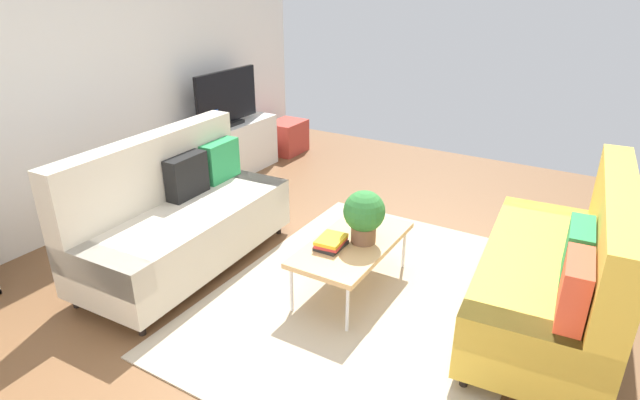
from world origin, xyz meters
The scene contains 16 objects.
ground_plane centered at (0.00, 0.00, 0.00)m, with size 7.68×7.68×0.00m, color brown.
wall_far centered at (0.00, 2.80, 1.45)m, with size 6.40×0.12×2.90m, color white.
area_rug centered at (0.06, -0.21, 0.01)m, with size 2.90×2.20×0.01m, color tan.
couch_beige centered at (-0.28, 1.41, 0.45)m, with size 1.93×0.92×1.10m.
couch_green centered at (0.39, -1.43, 0.45)m, with size 1.96×0.99×1.10m.
coffee_table centered at (0.11, -0.01, 0.39)m, with size 1.10×0.56×0.42m.
tv_console centered at (1.58, 2.46, 0.32)m, with size 1.40×0.44×0.64m, color silver.
tv centered at (1.58, 2.44, 0.95)m, with size 1.00×0.20×0.64m.
storage_trunk centered at (2.68, 2.36, 0.22)m, with size 0.52×0.40×0.44m, color #B2382D.
potted_plant centered at (0.15, -0.08, 0.65)m, with size 0.32×0.32×0.41m.
table_book_0 centered at (-0.05, 0.09, 0.43)m, with size 0.24×0.18×0.03m, color #262626.
table_book_1 centered at (-0.05, 0.09, 0.46)m, with size 0.24×0.18×0.02m, color red.
table_book_2 centered at (-0.05, 0.09, 0.49)m, with size 0.24×0.18×0.03m, color gold.
vase_0 centered at (1.00, 2.51, 0.72)m, with size 0.11×0.11×0.16m, color #B24C4C.
vase_1 centered at (1.17, 2.51, 0.71)m, with size 0.12×0.12×0.13m, color silver.
bottle_0 centered at (1.35, 2.42, 0.76)m, with size 0.06×0.06×0.24m, color #3359B2.
Camera 1 is at (-3.00, -1.59, 2.29)m, focal length 28.95 mm.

